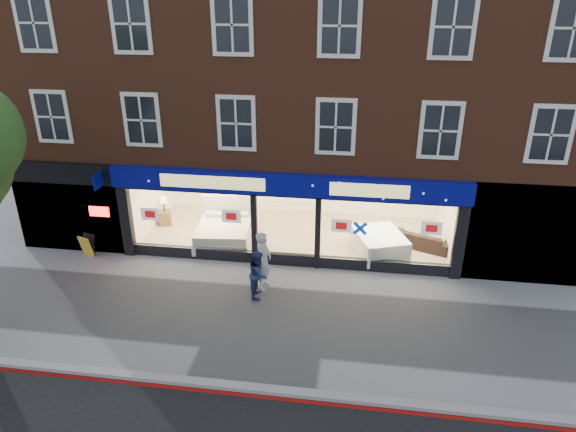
% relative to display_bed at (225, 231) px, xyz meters
% --- Properties ---
extents(ground, '(120.00, 120.00, 0.00)m').
position_rel_display_bed_xyz_m(ground, '(2.43, -4.34, -0.48)').
color(ground, gray).
rests_on(ground, ground).
extents(kerb_line, '(60.00, 0.10, 0.01)m').
position_rel_display_bed_xyz_m(kerb_line, '(2.43, -7.44, -0.47)').
color(kerb_line, '#8C0A07').
rests_on(kerb_line, ground).
extents(kerb_stone, '(60.00, 0.25, 0.12)m').
position_rel_display_bed_xyz_m(kerb_stone, '(2.43, -7.24, -0.42)').
color(kerb_stone, gray).
rests_on(kerb_stone, ground).
extents(showroom_floor, '(11.00, 4.50, 0.10)m').
position_rel_display_bed_xyz_m(showroom_floor, '(2.43, 0.91, -0.43)').
color(showroom_floor, tan).
rests_on(showroom_floor, ground).
extents(building, '(19.00, 8.26, 10.30)m').
position_rel_display_bed_xyz_m(building, '(2.42, 2.60, 6.19)').
color(building, brown).
rests_on(building, ground).
extents(display_bed, '(2.21, 2.57, 1.36)m').
position_rel_display_bed_xyz_m(display_bed, '(0.00, 0.00, 0.00)').
color(display_bed, beige).
rests_on(display_bed, showroom_floor).
extents(bedside_table, '(0.58, 0.58, 0.55)m').
position_rel_display_bed_xyz_m(bedside_table, '(-2.67, 1.06, -0.10)').
color(bedside_table, brown).
rests_on(bedside_table, showroom_floor).
extents(mattress_stack, '(2.07, 2.31, 0.76)m').
position_rel_display_bed_xyz_m(mattress_stack, '(5.53, -0.22, 0.00)').
color(mattress_stack, white).
rests_on(mattress_stack, showroom_floor).
extents(sofa, '(2.15, 1.48, 0.58)m').
position_rel_display_bed_xyz_m(sofa, '(7.03, 0.51, -0.08)').
color(sofa, black).
rests_on(sofa, showroom_floor).
extents(a_board, '(0.59, 0.48, 0.78)m').
position_rel_display_bed_xyz_m(a_board, '(-4.47, -1.64, -0.08)').
color(a_board, gold).
rests_on(a_board, ground).
extents(pedestrian_grey, '(0.53, 0.73, 1.88)m').
position_rel_display_bed_xyz_m(pedestrian_grey, '(1.97, -2.78, 0.46)').
color(pedestrian_grey, '#AAACB2').
rests_on(pedestrian_grey, ground).
extents(pedestrian_blue, '(0.60, 0.75, 1.49)m').
position_rel_display_bed_xyz_m(pedestrian_blue, '(1.90, -3.27, 0.27)').
color(pedestrian_blue, '#1C264F').
rests_on(pedestrian_blue, ground).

